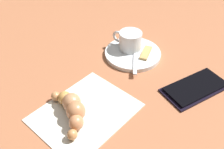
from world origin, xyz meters
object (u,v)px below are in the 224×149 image
at_px(espresso_cup, 130,40).
at_px(sugar_packet, 146,53).
at_px(croissant, 72,108).
at_px(cell_phone, 195,87).
at_px(saucer, 133,54).
at_px(teaspoon, 135,53).
at_px(napkin, 85,112).

xyz_separation_m(espresso_cup, sugar_packet, (-0.00, -0.05, -0.02)).
xyz_separation_m(croissant, cell_phone, (0.20, -0.19, -0.02)).
height_order(saucer, teaspoon, teaspoon).
xyz_separation_m(teaspoon, cell_phone, (-0.04, -0.17, -0.01)).
distance_m(espresso_cup, napkin, 0.24).
xyz_separation_m(sugar_packet, croissant, (-0.25, 0.05, 0.01)).
distance_m(sugar_packet, croissant, 0.26).
height_order(saucer, espresso_cup, espresso_cup).
xyz_separation_m(saucer, espresso_cup, (0.01, 0.02, 0.03)).
distance_m(saucer, cell_phone, 0.18).
height_order(sugar_packet, cell_phone, sugar_packet).
xyz_separation_m(espresso_cup, teaspoon, (-0.01, -0.02, -0.02)).
relative_size(saucer, sugar_packet, 2.48).
xyz_separation_m(teaspoon, sugar_packet, (0.01, -0.02, 0.00)).
xyz_separation_m(sugar_packet, cell_phone, (-0.06, -0.14, -0.01)).
xyz_separation_m(saucer, cell_phone, (-0.05, -0.18, -0.00)).
height_order(teaspoon, croissant, croissant).
bearing_deg(napkin, sugar_packet, -7.80).
distance_m(saucer, napkin, 0.23).
bearing_deg(napkin, croissant, 137.22).
bearing_deg(cell_phone, sugar_packet, 68.77).
bearing_deg(teaspoon, saucer, 64.97).
distance_m(sugar_packet, cell_phone, 0.16).
height_order(teaspoon, napkin, teaspoon).
height_order(espresso_cup, napkin, espresso_cup).
relative_size(espresso_cup, napkin, 0.41).
distance_m(espresso_cup, sugar_packet, 0.05).
bearing_deg(saucer, espresso_cup, 56.15).
bearing_deg(saucer, sugar_packet, -75.37).
bearing_deg(cell_phone, croissant, 135.34).
bearing_deg(sugar_packet, teaspoon, 110.40).
bearing_deg(sugar_packet, saucer, 96.50).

